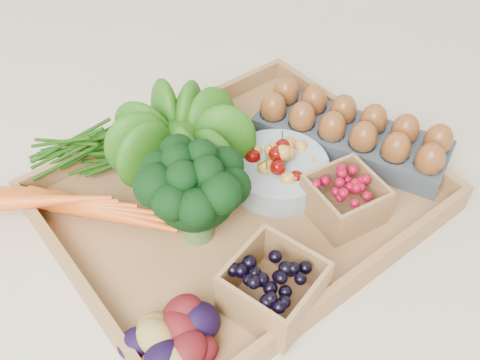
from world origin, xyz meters
TOP-DOWN VIEW (x-y plane):
  - ground at (0.00, 0.00)m, footprint 4.00×4.00m
  - tray at (0.00, 0.00)m, footprint 0.55×0.45m
  - carrots at (-0.21, 0.11)m, footprint 0.23×0.16m
  - lettuce at (-0.04, 0.11)m, footprint 0.16×0.16m
  - broccoli at (-0.09, -0.01)m, footprint 0.15×0.15m
  - cherry_bowl at (0.07, -0.00)m, footprint 0.16×0.16m
  - egg_carton at (0.22, -0.02)m, footprint 0.23×0.34m
  - potatoes at (-0.23, -0.16)m, footprint 0.14×0.14m
  - punnet_blackberry at (-0.08, -0.17)m, footprint 0.13×0.13m
  - punnet_raspberry at (0.10, -0.12)m, footprint 0.11×0.11m

SIDE VIEW (x-z plane):
  - ground at x=0.00m, z-range 0.00..0.00m
  - tray at x=0.00m, z-range 0.00..0.01m
  - egg_carton at x=0.22m, z-range 0.01..0.05m
  - cherry_bowl at x=0.07m, z-range 0.01..0.06m
  - carrots at x=-0.21m, z-range 0.01..0.07m
  - punnet_raspberry at x=0.10m, z-range 0.01..0.08m
  - punnet_blackberry at x=-0.08m, z-range 0.01..0.09m
  - potatoes at x=-0.23m, z-range 0.01..0.09m
  - broccoli at x=-0.09m, z-range 0.01..0.13m
  - lettuce at x=-0.04m, z-range 0.02..0.17m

